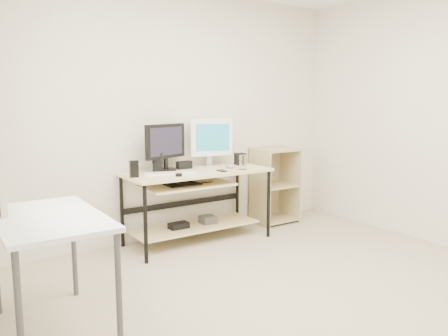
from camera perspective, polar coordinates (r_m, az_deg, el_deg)
name	(u,v)px	position (r m, az deg, el deg)	size (l,w,h in m)	color
room	(300,120)	(3.03, 9.93, 6.24)	(4.01, 4.01, 2.62)	#B7A98C
desk	(195,191)	(4.49, -3.78, -3.00)	(1.50, 0.65, 0.75)	beige
side_table	(49,228)	(2.90, -21.90, -7.33)	(0.60, 1.00, 0.75)	white
shelf_unit	(273,185)	(5.30, 6.38, -2.20)	(0.50, 0.40, 0.90)	tan
black_monitor	(166,144)	(4.43, -7.65, 3.11)	(0.50, 0.23, 0.47)	black
white_imac	(212,139)	(4.75, -1.63, 3.86)	(0.48, 0.15, 0.52)	silver
keyboard	(170,173)	(4.25, -7.09, -0.68)	(0.49, 0.14, 0.02)	white
mouse	(230,166)	(4.61, 0.76, 0.25)	(0.07, 0.12, 0.04)	#ABABAF
center_speaker	(184,165)	(4.57, -5.23, 0.40)	(0.16, 0.07, 0.08)	black
speaker_left	(157,162)	(4.40, -8.70, 0.81)	(0.12, 0.12, 0.19)	black
speaker_right	(240,159)	(4.86, 2.12, 1.19)	(0.11, 0.11, 0.13)	black
audio_controller	(134,169)	(4.11, -11.68, -0.11)	(0.08, 0.05, 0.16)	black
volume_puck	(179,175)	(4.11, -5.93, -0.90)	(0.06, 0.06, 0.03)	black
smartphone	(222,171)	(4.40, -0.27, -0.35)	(0.07, 0.13, 0.01)	black
coaster	(243,170)	(4.49, 2.48, -0.20)	(0.09, 0.09, 0.01)	#A87F4B
drinking_glass	(243,162)	(4.48, 2.49, 0.77)	(0.07, 0.07, 0.15)	white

